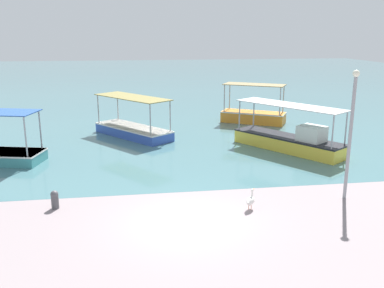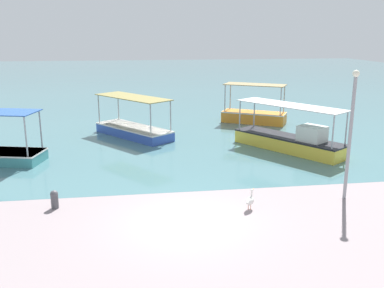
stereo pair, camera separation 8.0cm
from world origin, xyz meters
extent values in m
plane|color=gray|center=(0.00, 0.00, 0.00)|extent=(120.00, 120.00, 0.00)
cube|color=#477178|center=(0.00, 48.00, 0.00)|extent=(110.00, 90.00, 0.00)
cube|color=yellow|center=(7.15, 8.88, 0.41)|extent=(5.21, 6.51, 0.81)
cube|color=black|center=(7.15, 8.88, 0.78)|extent=(5.26, 6.57, 0.08)
cylinder|color=#99999E|center=(4.78, 11.07, 1.72)|extent=(0.08, 0.08, 1.81)
cylinder|color=#99999E|center=(5.93, 11.86, 1.72)|extent=(0.08, 0.08, 1.81)
cylinder|color=#99999E|center=(8.37, 5.90, 1.72)|extent=(0.08, 0.08, 1.81)
cylinder|color=#99999E|center=(9.51, 6.69, 1.72)|extent=(0.08, 0.08, 1.81)
cube|color=silver|center=(7.15, 8.88, 2.65)|extent=(5.18, 6.41, 0.05)
cube|color=silver|center=(8.02, 7.62, 1.25)|extent=(1.72, 1.78, 0.86)
cube|color=#3556B7|center=(-1.73, 13.59, 0.32)|extent=(5.11, 5.81, 0.64)
cube|color=silver|center=(-1.73, 13.59, 0.60)|extent=(5.16, 5.86, 0.08)
cylinder|color=#99999E|center=(0.58, 11.96, 1.61)|extent=(0.08, 0.08, 1.94)
cylinder|color=#99999E|center=(-0.71, 10.96, 1.61)|extent=(0.08, 0.08, 1.94)
cylinder|color=#99999E|center=(-2.74, 16.22, 1.61)|extent=(0.08, 0.08, 1.94)
cylinder|color=#99999E|center=(-4.03, 15.22, 1.61)|extent=(0.08, 0.08, 1.94)
cube|color=olive|center=(-1.73, 13.59, 2.60)|extent=(5.06, 5.71, 0.05)
cube|color=orange|center=(7.35, 16.70, 0.42)|extent=(4.89, 3.75, 0.83)
cube|color=silver|center=(7.35, 16.70, 0.80)|extent=(4.95, 3.81, 0.08)
cylinder|color=#99999E|center=(5.17, 17.12, 1.86)|extent=(0.08, 0.08, 2.04)
cylinder|color=#99999E|center=(5.87, 18.35, 1.86)|extent=(0.08, 0.08, 2.04)
cylinder|color=#99999E|center=(8.82, 15.05, 1.86)|extent=(0.08, 0.08, 2.04)
cylinder|color=#99999E|center=(9.52, 16.27, 1.86)|extent=(0.08, 0.08, 2.04)
cube|color=olive|center=(7.35, 16.70, 2.90)|extent=(4.77, 3.74, 0.05)
cylinder|color=#99999E|center=(-6.68, 9.08, 1.64)|extent=(0.08, 0.08, 2.07)
cylinder|color=#99999E|center=(-7.09, 7.48, 1.64)|extent=(0.08, 0.08, 2.07)
cylinder|color=#E0997A|center=(2.54, 0.78, 0.11)|extent=(0.03, 0.03, 0.22)
cylinder|color=#E0997A|center=(2.62, 0.73, 0.11)|extent=(0.03, 0.03, 0.22)
ellipsoid|color=white|center=(2.60, 0.78, 0.36)|extent=(0.56, 0.62, 0.32)
ellipsoid|color=white|center=(2.45, 0.58, 0.38)|extent=(0.19, 0.20, 0.10)
cylinder|color=white|center=(2.69, 0.90, 0.58)|extent=(0.07, 0.07, 0.26)
sphere|color=white|center=(2.69, 0.90, 0.74)|extent=(0.11, 0.11, 0.11)
cone|color=#E5933F|center=(2.78, 1.04, 0.73)|extent=(0.22, 0.28, 0.06)
cylinder|color=gray|center=(6.80, 1.37, 2.51)|extent=(0.14, 0.14, 5.02)
sphere|color=#EAEACC|center=(6.80, 1.37, 5.14)|extent=(0.28, 0.28, 0.28)
cylinder|color=#47474C|center=(-4.92, 2.00, 0.27)|extent=(0.29, 0.29, 0.54)
sphere|color=#4C4C51|center=(-4.92, 2.00, 0.58)|extent=(0.30, 0.30, 0.30)
camera|label=1|loc=(-1.89, -14.17, 6.69)|focal=40.00mm
camera|label=2|loc=(-1.82, -14.18, 6.69)|focal=40.00mm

